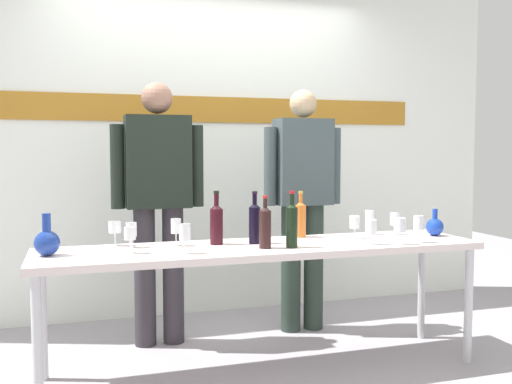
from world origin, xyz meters
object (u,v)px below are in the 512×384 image
object	(u,v)px
decanter_blue_right	(435,226)
wine_glass_right_0	(400,225)
wine_bottle_1	(216,222)
wine_bottle_3	(265,226)
wine_glass_left_4	(185,233)
wine_glass_right_2	(355,223)
wine_bottle_2	(255,222)
wine_glass_right_4	(395,220)
decanter_blue_left	(47,242)
presenter_right	(303,195)
wine_glass_right_5	(370,217)
wine_glass_left_0	(130,234)
display_table	(264,255)
presenter_left	(158,195)
wine_glass_left_2	(176,227)
wine_glass_left_3	(131,230)
wine_glass_left_1	(115,228)
wine_bottle_4	(301,218)
wine_glass_right_1	(419,223)
wine_bottle_0	(292,223)
wine_glass_right_3	(371,227)

from	to	relation	value
decanter_blue_right	wine_glass_right_0	world-z (taller)	decanter_blue_right
wine_bottle_1	wine_bottle_3	size ratio (longest dim) A/B	1.06
wine_glass_left_4	wine_glass_right_2	distance (m)	1.13
wine_bottle_2	wine_glass_right_4	world-z (taller)	wine_bottle_2
decanter_blue_left	presenter_right	distance (m)	1.82
wine_bottle_3	wine_glass_left_4	xyz separation A→B (m)	(-0.46, -0.03, -0.02)
wine_bottle_1	wine_glass_right_5	distance (m)	1.04
wine_glass_left_4	wine_glass_right_4	bearing A→B (deg)	10.57
wine_bottle_2	wine_glass_left_0	world-z (taller)	wine_bottle_2
display_table	wine_glass_right_5	size ratio (longest dim) A/B	16.18
wine_bottle_2	decanter_blue_right	bearing A→B (deg)	-2.58
wine_glass_right_4	decanter_blue_left	bearing A→B (deg)	-176.98
presenter_left	wine_bottle_2	size ratio (longest dim) A/B	5.62
wine_bottle_2	wine_glass_right_4	bearing A→B (deg)	3.43
wine_glass_left_2	wine_bottle_1	bearing A→B (deg)	-4.10
wine_glass_left_3	display_table	bearing A→B (deg)	-11.00
wine_bottle_3	wine_glass_left_1	world-z (taller)	wine_bottle_3
wine_bottle_4	wine_glass_right_4	xyz separation A→B (m)	(0.62, -0.10, -0.02)
wine_glass_left_1	wine_glass_right_2	bearing A→B (deg)	-6.29
wine_glass_left_2	wine_glass_right_5	size ratio (longest dim) A/B	0.99
presenter_left	wine_bottle_1	bearing A→B (deg)	-64.99
wine_glass_right_5	wine_bottle_3	bearing A→B (deg)	-160.13
wine_bottle_4	wine_glass_left_3	world-z (taller)	wine_bottle_4
wine_bottle_4	wine_glass_left_3	xyz separation A→B (m)	(-1.06, -0.09, -0.02)
decanter_blue_right	presenter_left	size ratio (longest dim) A/B	0.10
decanter_blue_left	wine_glass_right_5	distance (m)	1.97
wine_bottle_1	decanter_blue_right	bearing A→B (deg)	-3.72
wine_bottle_2	wine_glass_left_3	size ratio (longest dim) A/B	2.15
presenter_left	wine_glass_left_4	distance (m)	0.81
wine_bottle_1	wine_glass_right_1	distance (m)	1.20
wine_bottle_1	wine_glass_right_0	size ratio (longest dim) A/B	2.02
decanter_blue_left	presenter_right	xyz separation A→B (m)	(1.69, 0.65, 0.16)
presenter_right	wine_bottle_0	xyz separation A→B (m)	(-0.38, -0.79, -0.10)
wine_glass_left_2	wine_glass_left_3	distance (m)	0.25
wine_bottle_3	wine_glass_left_2	size ratio (longest dim) A/B	1.88
wine_bottle_0	wine_glass_right_3	bearing A→B (deg)	-4.56
wine_bottle_0	wine_glass_left_0	distance (m)	0.89
decanter_blue_left	wine_glass_left_4	bearing A→B (deg)	-12.43
wine_glass_left_0	wine_glass_left_3	xyz separation A→B (m)	(0.02, 0.18, -0.00)
wine_glass_left_1	wine_bottle_1	bearing A→B (deg)	-12.85
wine_glass_left_3	wine_glass_right_3	distance (m)	1.38
presenter_right	wine_bottle_2	size ratio (longest dim) A/B	5.57
wine_bottle_3	wine_glass_right_5	bearing A→B (deg)	19.87
decanter_blue_left	wine_bottle_1	world-z (taller)	wine_bottle_1
wine_glass_left_2	display_table	bearing A→B (deg)	-14.93
wine_bottle_1	wine_glass_left_4	world-z (taller)	wine_bottle_1
wine_glass_left_4	decanter_blue_right	bearing A→B (deg)	5.32
display_table	wine_glass_right_2	xyz separation A→B (m)	(0.62, 0.08, 0.16)
decanter_blue_right	wine_glass_left_4	world-z (taller)	decanter_blue_right
presenter_left	wine_bottle_0	xyz separation A→B (m)	(0.64, -0.79, -0.11)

